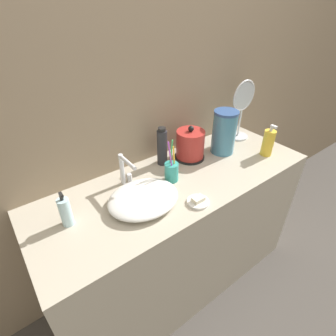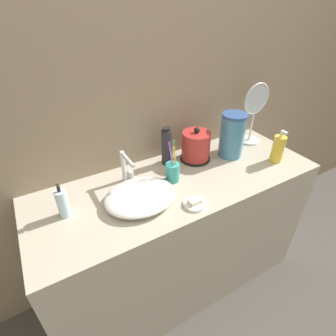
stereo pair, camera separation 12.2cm
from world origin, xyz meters
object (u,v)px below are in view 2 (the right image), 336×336
at_px(mouthwash_bottle, 278,149).
at_px(lotion_bottle, 63,203).
at_px(shampoo_bottle, 167,147).
at_px(electric_kettle, 196,147).
at_px(vanity_mirror, 254,110).
at_px(toothbrush_cup, 173,172).
at_px(faucet, 126,166).
at_px(water_pitcher, 232,135).

bearing_deg(mouthwash_bottle, lotion_bottle, 172.59).
xyz_separation_m(shampoo_bottle, mouthwash_bottle, (0.53, -0.28, -0.03)).
bearing_deg(electric_kettle, vanity_mirror, 1.43).
bearing_deg(lotion_bottle, toothbrush_cup, -1.40).
height_order(faucet, vanity_mirror, vanity_mirror).
height_order(mouthwash_bottle, water_pitcher, water_pitcher).
xyz_separation_m(faucet, vanity_mirror, (0.84, 0.02, 0.11)).
relative_size(lotion_bottle, water_pitcher, 0.65).
distance_m(electric_kettle, shampoo_bottle, 0.17).
xyz_separation_m(electric_kettle, lotion_bottle, (-0.73, -0.09, -0.01)).
height_order(toothbrush_cup, mouthwash_bottle, toothbrush_cup).
bearing_deg(mouthwash_bottle, vanity_mirror, 79.44).
bearing_deg(lotion_bottle, water_pitcher, 2.09).
bearing_deg(vanity_mirror, toothbrush_cup, -169.46).
height_order(toothbrush_cup, lotion_bottle, toothbrush_cup).
distance_m(electric_kettle, lotion_bottle, 0.74).
bearing_deg(vanity_mirror, shampoo_bottle, 176.70).
bearing_deg(electric_kettle, lotion_bottle, -172.58).
bearing_deg(vanity_mirror, faucet, -178.74).
height_order(toothbrush_cup, shampoo_bottle, toothbrush_cup).
height_order(lotion_bottle, shampoo_bottle, shampoo_bottle).
distance_m(toothbrush_cup, shampoo_bottle, 0.17).
bearing_deg(shampoo_bottle, mouthwash_bottle, -27.85).
xyz_separation_m(toothbrush_cup, water_pitcher, (0.41, 0.05, 0.07)).
relative_size(faucet, water_pitcher, 0.66).
bearing_deg(faucet, shampoo_bottle, 11.58).
height_order(electric_kettle, water_pitcher, water_pitcher).
bearing_deg(mouthwash_bottle, toothbrush_cup, 167.44).
relative_size(lotion_bottle, shampoo_bottle, 0.76).
height_order(lotion_bottle, water_pitcher, water_pitcher).
bearing_deg(electric_kettle, shampoo_bottle, 164.53).
bearing_deg(lotion_bottle, electric_kettle, 7.42).
bearing_deg(vanity_mirror, lotion_bottle, -174.76).
relative_size(lotion_bottle, mouthwash_bottle, 0.87).
bearing_deg(faucet, toothbrush_cup, -26.45).
height_order(faucet, shampoo_bottle, shampoo_bottle).
relative_size(faucet, electric_kettle, 0.85).
bearing_deg(mouthwash_bottle, faucet, 163.69).
bearing_deg(water_pitcher, vanity_mirror, 17.77).
xyz_separation_m(mouthwash_bottle, vanity_mirror, (0.05, 0.25, 0.12)).
distance_m(electric_kettle, mouthwash_bottle, 0.44).
xyz_separation_m(faucet, water_pitcher, (0.61, -0.05, 0.03)).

